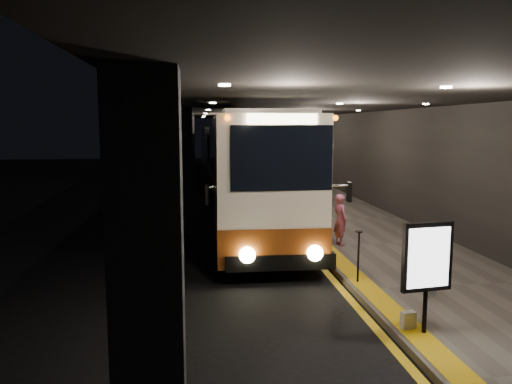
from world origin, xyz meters
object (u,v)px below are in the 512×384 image
passenger_boarding (340,220)px  info_sign (427,259)px  coach_second (228,161)px  stanchion_post (358,257)px  bag_plain (408,320)px  coach_main (252,177)px  bag_polka (429,287)px

passenger_boarding → info_sign: bearing=162.0°
passenger_boarding → coach_second: bearing=-4.5°
stanchion_post → bag_plain: bearing=-88.9°
coach_second → stanchion_post: (1.98, -17.80, -0.98)m
info_sign → stanchion_post: size_ratio=1.65×
coach_main → coach_second: coach_main is taller
bag_polka → passenger_boarding: bearing=97.8°
bag_plain → info_sign: (0.20, -0.22, 1.18)m
coach_second → stanchion_post: bearing=-86.4°
coach_main → info_sign: coach_main is taller
passenger_boarding → bag_plain: bearing=160.1°
coach_main → coach_second: (-0.22, 11.10, -0.22)m
bag_polka → stanchion_post: (-1.24, 1.07, 0.42)m
coach_main → stanchion_post: (1.76, -6.70, -1.20)m
bag_polka → bag_plain: (-1.19, -1.65, -0.02)m
coach_second → bag_plain: (2.03, -20.52, -1.42)m
coach_second → bag_plain: size_ratio=36.65×
passenger_boarding → bag_plain: (-0.55, -6.31, -0.63)m
coach_main → bag_plain: coach_main is taller
bag_plain → stanchion_post: 2.76m
passenger_boarding → stanchion_post: (-0.60, -3.59, -0.19)m
info_sign → bag_plain: bearing=124.1°
coach_second → passenger_boarding: 14.47m
bag_polka → stanchion_post: stanchion_post is taller
coach_main → bag_polka: size_ratio=36.05×
info_sign → coach_main: bearing=93.6°
coach_second → bag_polka: (3.22, -18.87, -1.40)m
info_sign → coach_second: bearing=87.9°
coach_main → passenger_boarding: 4.04m
bag_polka → bag_plain: 2.03m
bag_polka → info_sign: bearing=-117.9°
coach_main → passenger_boarding: coach_main is taller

